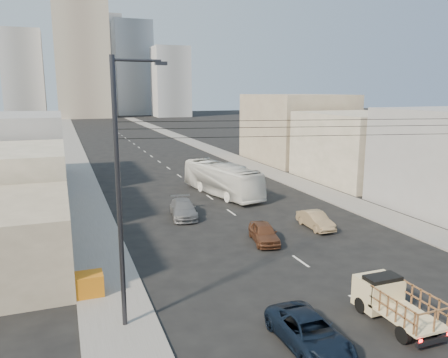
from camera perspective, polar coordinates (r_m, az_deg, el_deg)
ground at (r=22.63m, az=20.73°, el=-17.20°), size 420.00×420.00×0.00m
sidewalk_left at (r=85.31m, az=-19.10°, el=3.77°), size 3.50×180.00×0.12m
sidewalk_right at (r=88.98m, az=-3.77°, el=4.67°), size 3.50×180.00×0.12m
lane_dashes at (r=69.80m, az=-8.99°, el=2.63°), size 0.15×104.00×0.01m
flatbed_pickup at (r=22.37m, az=21.33°, el=-14.45°), size 1.95×4.41×1.90m
navy_pickup at (r=19.68m, az=11.07°, el=-19.03°), size 2.19×4.73×1.31m
city_bus at (r=44.90m, az=-0.30°, el=-0.01°), size 4.95×12.04×3.27m
sedan_brown at (r=31.26m, az=5.24°, el=-7.01°), size 2.40×4.29×1.38m
sedan_tan at (r=34.93m, az=11.87°, el=-5.28°), size 1.51×4.00×1.31m
sedan_grey at (r=37.30m, az=-5.33°, el=-3.90°), size 2.73×5.22×1.44m
streetlamp_left at (r=19.22m, az=-13.31°, el=-1.29°), size 2.36×0.25×12.00m
overhead_wires at (r=21.18m, az=19.78°, el=6.44°), size 23.01×5.02×0.72m
crate_stack at (r=24.39m, az=-17.65°, el=-13.01°), size 1.80×1.20×1.14m
bldg_right_mid at (r=54.39m, az=17.28°, el=4.02°), size 11.00×14.00×8.00m
bldg_right_far at (r=67.82m, az=9.39°, el=6.61°), size 12.00×16.00×10.00m
bldg_left_far at (r=54.35m, az=-26.56°, el=3.32°), size 12.00×16.00×8.00m
high_rise_tower at (r=185.90m, az=-18.21°, el=16.93°), size 20.00×20.00×60.00m
midrise_ne at (r=202.34m, az=-11.82°, el=13.92°), size 16.00×16.00×40.00m
midrise_nw at (r=195.13m, az=-24.71°, el=12.35°), size 15.00×15.00×34.00m
midrise_back at (r=215.83m, az=-15.72°, el=14.10°), size 18.00×18.00×44.00m
midrise_east at (r=184.89m, az=-6.99°, el=12.46°), size 14.00×14.00×28.00m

